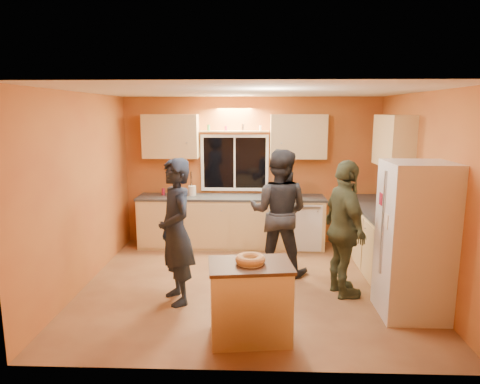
{
  "coord_description": "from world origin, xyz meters",
  "views": [
    {
      "loc": [
        0.06,
        -5.56,
        2.34
      ],
      "look_at": [
        -0.15,
        0.4,
        1.22
      ],
      "focal_mm": 32.0,
      "sensor_mm": 36.0,
      "label": 1
    }
  ],
  "objects_px": {
    "island": "(250,301)",
    "person_center": "(279,212)",
    "person_left": "(176,232)",
    "person_right": "(345,229)",
    "refrigerator": "(415,240)"
  },
  "relations": [
    {
      "from": "refrigerator",
      "to": "person_center",
      "type": "bearing_deg",
      "value": 138.92
    },
    {
      "from": "island",
      "to": "refrigerator",
      "type": "bearing_deg",
      "value": 11.07
    },
    {
      "from": "person_left",
      "to": "person_right",
      "type": "bearing_deg",
      "value": 68.95
    },
    {
      "from": "island",
      "to": "person_center",
      "type": "distance_m",
      "value": 2.0
    },
    {
      "from": "island",
      "to": "person_right",
      "type": "xyz_separation_m",
      "value": [
        1.18,
        1.12,
        0.46
      ]
    },
    {
      "from": "person_center",
      "to": "person_right",
      "type": "relative_size",
      "value": 1.04
    },
    {
      "from": "island",
      "to": "person_left",
      "type": "distance_m",
      "value": 1.35
    },
    {
      "from": "refrigerator",
      "to": "island",
      "type": "height_order",
      "value": "refrigerator"
    },
    {
      "from": "person_center",
      "to": "person_left",
      "type": "bearing_deg",
      "value": 53.93
    },
    {
      "from": "person_left",
      "to": "person_center",
      "type": "xyz_separation_m",
      "value": [
        1.31,
        1.03,
        0.01
      ]
    },
    {
      "from": "refrigerator",
      "to": "island",
      "type": "relative_size",
      "value": 1.97
    },
    {
      "from": "person_left",
      "to": "refrigerator",
      "type": "bearing_deg",
      "value": 56.86
    },
    {
      "from": "person_center",
      "to": "person_right",
      "type": "xyz_separation_m",
      "value": [
        0.79,
        -0.78,
        -0.03
      ]
    },
    {
      "from": "island",
      "to": "person_right",
      "type": "bearing_deg",
      "value": 36.42
    },
    {
      "from": "person_center",
      "to": "person_right",
      "type": "distance_m",
      "value": 1.11
    }
  ]
}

